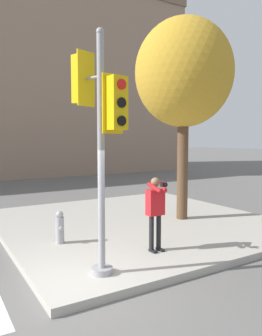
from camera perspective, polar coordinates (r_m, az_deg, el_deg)
The scene contains 7 objects.
ground_plane at distance 6.11m, azimuth -10.46°, elevation -21.30°, with size 160.00×160.00×0.00m, color slate.
sidewalk_corner at distance 10.52m, azimuth 0.87°, elevation -9.44°, with size 8.00×8.00×0.16m.
traffic_signal_pole at distance 6.03m, azimuth -5.53°, elevation 7.70°, with size 0.60×1.33×4.53m.
person_photographer at distance 7.47m, azimuth 4.31°, elevation -6.78°, with size 0.50×0.53×1.69m.
street_tree at distance 10.70m, azimuth 9.18°, elevation 15.83°, with size 3.04×3.04×6.28m.
fire_hydrant at distance 8.32m, azimuth -12.30°, elevation -10.05°, with size 0.21×0.27×0.81m.
building_right at distance 29.98m, azimuth -11.29°, elevation 13.97°, with size 18.04×10.64×14.86m.
Camera 1 is at (-1.90, -5.14, 2.69)m, focal length 35.00 mm.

